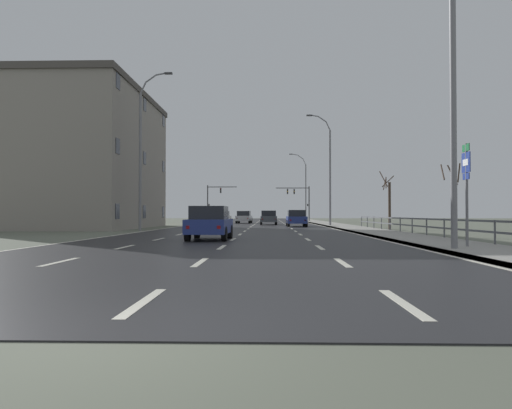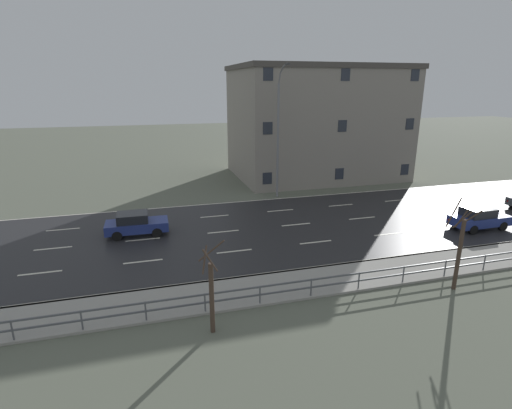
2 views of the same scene
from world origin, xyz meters
name	(u,v)px [view 2 (image 2 of 2)]	position (x,y,z in m)	size (l,w,h in m)	color
ground_plane	(504,205)	(0.00, 48.00, -0.06)	(160.00, 160.00, 0.12)	#5B6051
guardrail	(233,296)	(9.85, 22.11, 0.71)	(0.07, 33.11, 1.00)	#515459
street_lamp_left_bank	(278,135)	(-7.46, 30.10, 5.62)	(2.40, 0.24, 11.46)	slate
car_far_left	(479,218)	(4.24, 41.12, 0.80)	(1.87, 4.12, 1.57)	navy
car_near_left	(136,224)	(-1.05, 17.83, 0.80)	(1.89, 4.13, 1.57)	navy
brick_building	(316,122)	(-15.18, 37.05, 5.90)	(12.39, 17.61, 11.77)	gray
bare_tree_near	(211,293)	(11.26, 20.93, 1.77)	(0.99, 1.07, 3.87)	#423328
bare_tree_mid	(459,250)	(10.94, 33.19, 2.11)	(1.20, 1.31, 4.55)	#423328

